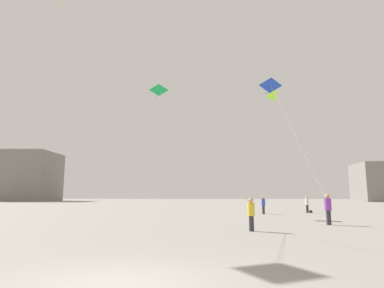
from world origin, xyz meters
name	(u,v)px	position (x,y,z in m)	size (l,w,h in m)	color
ground_plane	(116,286)	(0.00, 0.00, 0.00)	(300.00, 300.00, 0.00)	gray
person_in_white	(307,203)	(10.63, 27.02, 0.90)	(0.36, 0.36, 1.65)	#2D2D33
person_in_blue	(263,204)	(6.09, 24.59, 0.87)	(0.35, 0.35, 1.59)	#2D2D33
person_in_purple	(328,208)	(8.31, 13.58, 0.98)	(0.39, 0.39, 1.78)	#2D2D33
person_in_yellow	(251,213)	(3.52, 9.84, 0.86)	(0.34, 0.34, 1.57)	#2D2D33
kite_lime_delta	(272,96)	(7.04, 23.25, 10.68)	(1.45, 2.19, 9.97)	#8CD12D
kite_emerald_delta	(161,93)	(-3.32, 23.51, 11.34)	(10.34, 1.52, 10.64)	green
kite_cobalt_delta	(271,87)	(6.04, 17.87, 9.73)	(2.98, 4.70, 8.99)	blue
building_left_hall	(25,177)	(-55.00, 87.64, 7.17)	(17.93, 17.51, 14.35)	gray
handbag_beside_flyer	(311,212)	(10.98, 27.12, 0.12)	(0.32, 0.14, 0.24)	black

